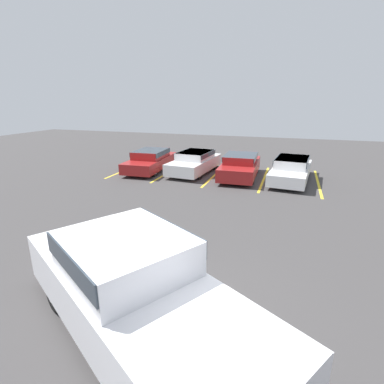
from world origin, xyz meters
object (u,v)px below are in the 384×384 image
object	(u,v)px
parked_sedan_a	(151,160)
parked_sedan_b	(195,161)
traffic_cone	(66,236)
wheel_stop_curb	(287,166)
parked_sedan_c	(240,165)
parked_sedan_d	(291,168)
pickup_truck	(137,292)

from	to	relation	value
parked_sedan_a	parked_sedan_b	size ratio (longest dim) A/B	1.01
traffic_cone	wheel_stop_curb	world-z (taller)	traffic_cone
parked_sedan_c	traffic_cone	size ratio (longest dim) A/B	8.74
traffic_cone	wheel_stop_curb	distance (m)	14.06
parked_sedan_a	parked_sedan_d	world-z (taller)	parked_sedan_a
parked_sedan_d	traffic_cone	distance (m)	11.32
parked_sedan_b	parked_sedan_a	bearing A→B (deg)	-79.24
parked_sedan_d	traffic_cone	xyz separation A→B (m)	(-6.14, -9.50, -0.41)
parked_sedan_b	parked_sedan_d	xyz separation A→B (m)	(5.26, -0.11, -0.01)
parked_sedan_a	wheel_stop_curb	distance (m)	8.43
pickup_truck	wheel_stop_curb	size ratio (longest dim) A/B	3.76
parked_sedan_b	parked_sedan_c	size ratio (longest dim) A/B	1.03
parked_sedan_c	parked_sedan_d	distance (m)	2.62
parked_sedan_b	wheel_stop_curb	size ratio (longest dim) A/B	2.81
parked_sedan_c	parked_sedan_d	bearing A→B (deg)	91.76
parked_sedan_d	wheel_stop_curb	xyz separation A→B (m)	(-0.23, 3.25, -0.57)
parked_sedan_a	parked_sedan_b	xyz separation A→B (m)	(2.66, 0.28, 0.01)
traffic_cone	wheel_stop_curb	bearing A→B (deg)	65.15
parked_sedan_d	pickup_truck	bearing A→B (deg)	-5.59
parked_sedan_c	wheel_stop_curb	world-z (taller)	parked_sedan_c
traffic_cone	parked_sedan_a	bearing A→B (deg)	100.80
parked_sedan_c	wheel_stop_curb	distance (m)	4.21
pickup_truck	traffic_cone	bearing A→B (deg)	177.05
pickup_truck	parked_sedan_d	size ratio (longest dim) A/B	1.23
parked_sedan_c	parked_sedan_d	world-z (taller)	parked_sedan_c
traffic_cone	wheel_stop_curb	xyz separation A→B (m)	(5.91, 12.75, -0.16)
wheel_stop_curb	parked_sedan_c	bearing A→B (deg)	-124.93
pickup_truck	parked_sedan_d	world-z (taller)	pickup_truck
parked_sedan_c	parked_sedan_a	bearing A→B (deg)	-91.81
parked_sedan_a	parked_sedan_b	bearing A→B (deg)	92.69
parked_sedan_a	wheel_stop_curb	size ratio (longest dim) A/B	2.86
wheel_stop_curb	traffic_cone	bearing A→B (deg)	-114.85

